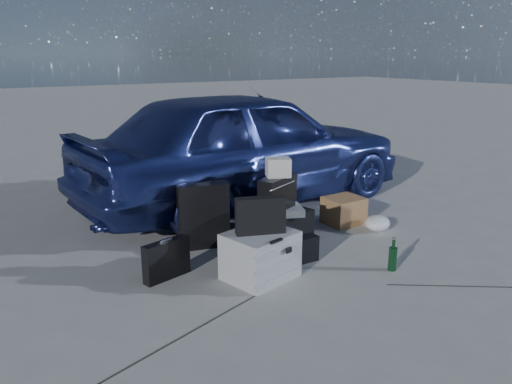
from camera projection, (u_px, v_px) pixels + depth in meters
ground at (313, 262)px, 4.91m from camera, size 60.00×60.00×0.00m
car at (247, 146)px, 6.67m from camera, size 4.77×2.26×1.58m
pelican_case at (260, 255)px, 4.53m from camera, size 0.69×0.61×0.43m
laptop_bag at (260, 215)px, 4.42m from camera, size 0.45×0.25×0.33m
briefcase at (167, 260)px, 4.53m from camera, size 0.47×0.21×0.36m
suitcase_left at (203, 216)px, 5.23m from camera, size 0.56×0.32×0.69m
suitcase_right at (277, 205)px, 5.68m from camera, size 0.58×0.40×0.65m
white_carton at (278, 167)px, 5.58m from camera, size 0.33×0.30×0.21m
duffel_bag at (280, 231)px, 5.25m from camera, size 0.79×0.45×0.37m
flat_box_white at (281, 210)px, 5.18m from camera, size 0.53×0.47×0.08m
flat_box_black at (281, 204)px, 5.16m from camera, size 0.33×0.29×0.06m
cardboard_box at (344, 210)px, 6.01m from camera, size 0.43×0.38×0.32m
plastic_bag at (377, 223)px, 5.78m from camera, size 0.41×0.38×0.18m
messenger_bag at (300, 250)px, 4.89m from camera, size 0.37×0.14×0.26m
green_bottle at (393, 255)px, 4.70m from camera, size 0.09×0.09×0.31m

